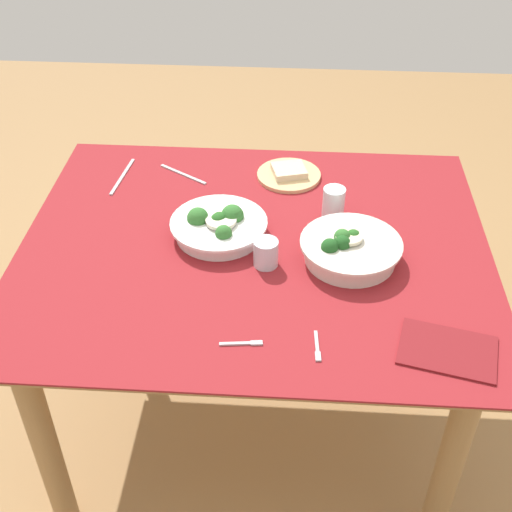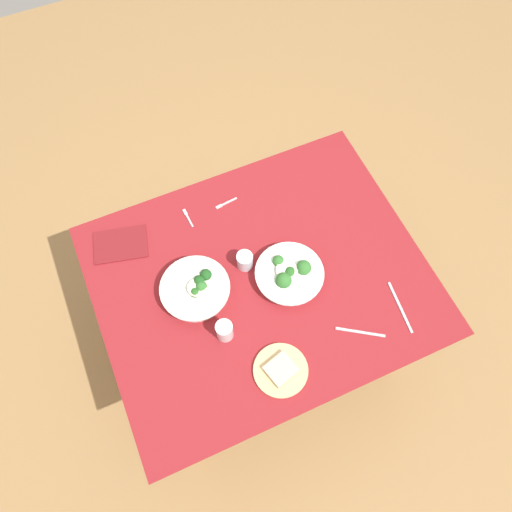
% 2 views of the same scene
% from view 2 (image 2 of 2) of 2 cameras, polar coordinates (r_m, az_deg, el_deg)
% --- Properties ---
extents(ground_plane, '(6.00, 6.00, 0.00)m').
position_cam_2_polar(ground_plane, '(2.66, 0.47, -8.87)').
color(ground_plane, '#9E7547').
extents(dining_table, '(1.29, 1.06, 0.74)m').
position_cam_2_polar(dining_table, '(2.07, 0.60, -3.80)').
color(dining_table, maroon).
rests_on(dining_table, ground_plane).
extents(broccoli_bowl_far, '(0.27, 0.27, 0.08)m').
position_cam_2_polar(broccoli_bowl_far, '(1.95, 3.86, -2.12)').
color(broccoli_bowl_far, white).
rests_on(broccoli_bowl_far, dining_table).
extents(broccoli_bowl_near, '(0.27, 0.27, 0.09)m').
position_cam_2_polar(broccoli_bowl_near, '(1.93, -6.92, -3.84)').
color(broccoli_bowl_near, silver).
rests_on(broccoli_bowl_near, dining_table).
extents(bread_side_plate, '(0.20, 0.20, 0.03)m').
position_cam_2_polar(bread_side_plate, '(1.85, 2.86, -12.95)').
color(bread_side_plate, '#D6B27A').
rests_on(bread_side_plate, dining_table).
extents(water_glass_center, '(0.07, 0.07, 0.08)m').
position_cam_2_polar(water_glass_center, '(1.96, -1.30, -0.53)').
color(water_glass_center, silver).
rests_on(water_glass_center, dining_table).
extents(water_glass_side, '(0.06, 0.06, 0.09)m').
position_cam_2_polar(water_glass_side, '(1.85, -3.64, -8.55)').
color(water_glass_side, silver).
rests_on(water_glass_side, dining_table).
extents(fork_by_far_bowl, '(0.10, 0.02, 0.00)m').
position_cam_2_polar(fork_by_far_bowl, '(2.13, -3.55, 6.04)').
color(fork_by_far_bowl, '#B7B7BC').
rests_on(fork_by_far_bowl, dining_table).
extents(fork_by_near_bowl, '(0.02, 0.10, 0.00)m').
position_cam_2_polar(fork_by_near_bowl, '(2.11, -7.85, 4.45)').
color(fork_by_near_bowl, '#B7B7BC').
rests_on(fork_by_near_bowl, dining_table).
extents(table_knife_left, '(0.16, 0.11, 0.00)m').
position_cam_2_polar(table_knife_left, '(1.93, 11.90, -8.56)').
color(table_knife_left, '#B7B7BC').
rests_on(table_knife_left, dining_table).
extents(table_knife_right, '(0.03, 0.22, 0.00)m').
position_cam_2_polar(table_knife_right, '(2.00, 16.24, -5.67)').
color(table_knife_right, '#B7B7BC').
rests_on(table_knife_right, dining_table).
extents(napkin_folded_upper, '(0.25, 0.20, 0.01)m').
position_cam_2_polar(napkin_folded_upper, '(2.11, -15.31, 1.30)').
color(napkin_folded_upper, maroon).
rests_on(napkin_folded_upper, dining_table).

